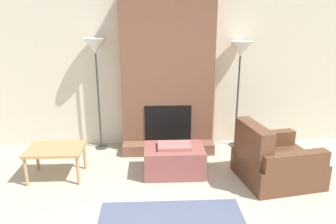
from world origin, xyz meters
name	(u,v)px	position (x,y,z in m)	size (l,w,h in m)	color
wall_back	(167,72)	(0.00, 3.11, 1.30)	(7.53, 0.06, 2.60)	beige
fireplace	(168,78)	(0.00, 2.89, 1.23)	(1.53, 0.63, 2.60)	brown
ottoman	(174,160)	(0.05, 1.87, 0.22)	(0.87, 0.58, 0.46)	#8C4C47
armchair	(272,163)	(1.42, 1.60, 0.26)	(1.16, 1.09, 0.86)	brown
side_table	(55,152)	(-1.65, 1.84, 0.40)	(0.79, 0.56, 0.45)	tan
floor_lamp_left	(95,51)	(-1.17, 2.88, 1.70)	(0.37, 0.37, 1.90)	#333333
floor_lamp_right	(240,53)	(1.21, 2.88, 1.65)	(0.37, 0.37, 1.84)	#333333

